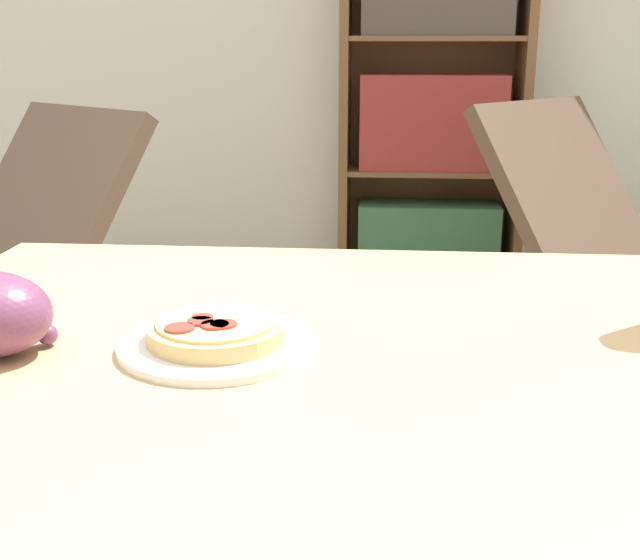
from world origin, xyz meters
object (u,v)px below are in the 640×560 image
Objects in this scene: lounge_chair_near at (5,322)px; lounge_chair_far at (600,293)px; pizza_on_plate at (216,337)px; bookshelf at (432,117)px.

lounge_chair_near is 1.84m from lounge_chair_far.
lounge_chair_far is at bearing 61.95° from pizza_on_plate.
bookshelf is at bearing 76.82° from lounge_chair_far.
bookshelf reaches higher than lounge_chair_near.
bookshelf is (-0.51, 0.83, 0.48)m from lounge_chair_far.
pizza_on_plate is 1.96m from lounge_chair_far.
lounge_chair_far is at bearing 48.64° from lounge_chair_near.
lounge_chair_far is 0.59× the size of bookshelf.
lounge_chair_far reaches higher than pizza_on_plate.
pizza_on_plate is 0.14× the size of bookshelf.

